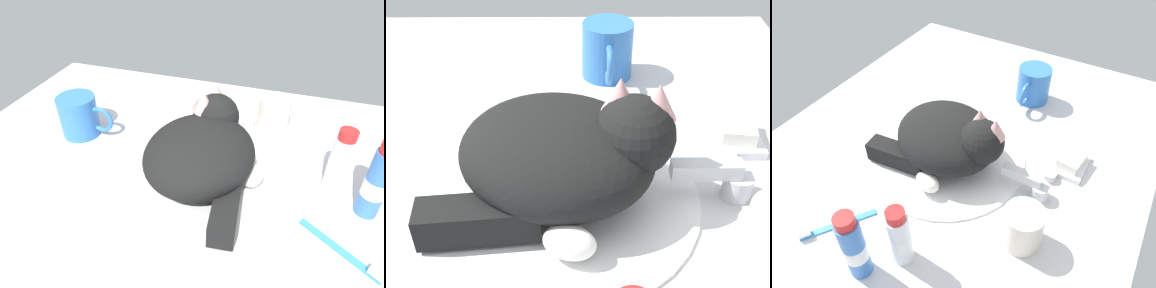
{
  "view_description": "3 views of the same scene",
  "coord_description": "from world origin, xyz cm",
  "views": [
    {
      "loc": [
        13.2,
        -46.01,
        44.5
      ],
      "look_at": [
        -2.13,
        2.18,
        6.79
      ],
      "focal_mm": 31.75,
      "sensor_mm": 36.0,
      "label": 1
    },
    {
      "loc": [
        43.35,
        2.13,
        40.49
      ],
      "look_at": [
        -2.71,
        2.41,
        5.83
      ],
      "focal_mm": 45.72,
      "sensor_mm": 36.0,
      "label": 2
    },
    {
      "loc": [
        47.67,
        31.62,
        57.71
      ],
      "look_at": [
        -0.72,
        3.68,
        5.59
      ],
      "focal_mm": 34.35,
      "sensor_mm": 36.0,
      "label": 3
    }
  ],
  "objects": [
    {
      "name": "sink_basin",
      "position": [
        0.0,
        0.0,
        0.48
      ],
      "size": [
        33.88,
        33.88,
        0.96
      ],
      "primitive_type": "cylinder",
      "color": "white",
      "rests_on": "ground_plane"
    },
    {
      "name": "faucet",
      "position": [
        0.0,
        20.06,
        2.21
      ],
      "size": [
        14.0,
        10.03,
        5.13
      ],
      "color": "silver",
      "rests_on": "ground_plane"
    },
    {
      "name": "cat",
      "position": [
        0.45,
        1.1,
        6.89
      ],
      "size": [
        24.53,
        28.88,
        14.49
      ],
      "color": "black",
      "rests_on": "sink_basin"
    },
    {
      "name": "soap_dish",
      "position": [
        -11.22,
        24.2,
        0.6
      ],
      "size": [
        9.0,
        6.4,
        1.2
      ],
      "primitive_type": "cube",
      "color": "white",
      "rests_on": "ground_plane"
    },
    {
      "name": "soap_bar",
      "position": [
        -11.22,
        24.2,
        2.22
      ],
      "size": [
        6.99,
        5.33,
        2.04
      ],
      "primitive_type": "cube",
      "rotation": [
        0.0,
        0.0,
        -0.14
      ],
      "color": "white",
      "rests_on": "soap_dish"
    },
    {
      "name": "ground_plane",
      "position": [
        0.0,
        0.0,
        -1.5
      ],
      "size": [
        110.0,
        82.5,
        3.0
      ],
      "primitive_type": "cube",
      "color": "silver"
    },
    {
      "name": "coffee_mug",
      "position": [
        -29.8,
        7.39,
        4.62
      ],
      "size": [
        12.6,
        8.32,
        9.24
      ],
      "color": "#3372C6",
      "rests_on": "ground_plane"
    }
  ]
}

